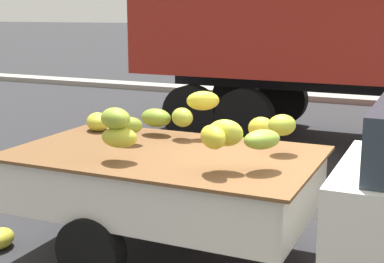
% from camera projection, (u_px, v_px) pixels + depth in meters
% --- Properties ---
extents(fallen_banana_bunch_near_tailgate, '(0.37, 0.42, 0.20)m').
position_uv_depth(fallen_banana_bunch_near_tailgate, '(0.00, 239.00, 5.75)').
color(fallen_banana_bunch_near_tailgate, gold).
rests_on(fallen_banana_bunch_near_tailgate, ground).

